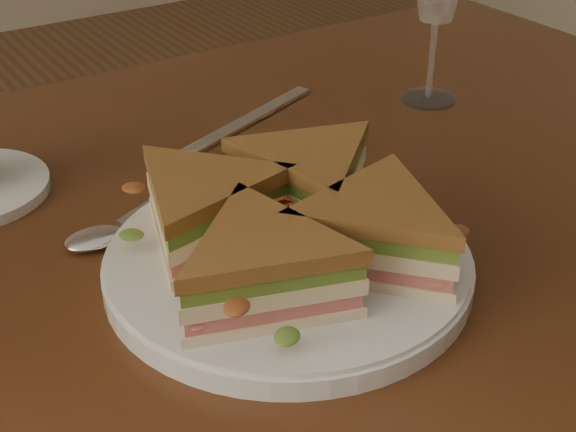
% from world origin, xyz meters
% --- Properties ---
extents(table, '(1.20, 0.80, 0.75)m').
position_xyz_m(table, '(0.00, 0.00, 0.65)').
color(table, '#35190C').
rests_on(table, ground).
extents(plate, '(0.28, 0.28, 0.02)m').
position_xyz_m(plate, '(-0.03, -0.07, 0.76)').
color(plate, silver).
rests_on(plate, table).
extents(sandwich_wedges, '(0.30, 0.30, 0.06)m').
position_xyz_m(sandwich_wedges, '(-0.03, -0.07, 0.80)').
color(sandwich_wedges, beige).
rests_on(sandwich_wedges, plate).
extents(crisps_mound, '(0.09, 0.09, 0.05)m').
position_xyz_m(crisps_mound, '(-0.03, -0.07, 0.79)').
color(crisps_mound, '#D65C1B').
rests_on(crisps_mound, plate).
extents(spoon, '(0.17, 0.09, 0.01)m').
position_xyz_m(spoon, '(-0.12, 0.05, 0.75)').
color(spoon, silver).
rests_on(spoon, table).
extents(knife, '(0.20, 0.09, 0.00)m').
position_xyz_m(knife, '(0.07, 0.18, 0.75)').
color(knife, silver).
rests_on(knife, table).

